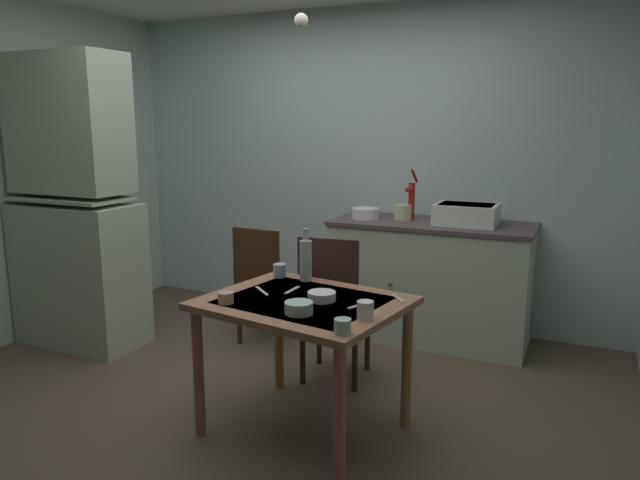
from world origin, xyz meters
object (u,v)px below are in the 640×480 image
object	(u,v)px
hutch_cabinet	(75,213)
dining_table	(304,318)
mug_tall	(343,326)
glass_bottle	(306,259)
chair_by_counter	(265,281)
sink_basin	(466,214)
serving_bowl_wide	(299,308)
mixing_bowl_counter	(366,213)
chair_far_side	(333,306)
hand_pump	(411,198)

from	to	relation	value
hutch_cabinet	dining_table	distance (m)	2.18
mug_tall	glass_bottle	bearing A→B (deg)	126.20
glass_bottle	dining_table	bearing A→B (deg)	-65.86
chair_by_counter	sink_basin	bearing A→B (deg)	24.70
serving_bowl_wide	mug_tall	world-z (taller)	mug_tall
dining_table	mug_tall	world-z (taller)	mug_tall
mixing_bowl_counter	serving_bowl_wide	bearing A→B (deg)	-79.68
mixing_bowl_counter	chair_by_counter	world-z (taller)	mixing_bowl_counter
chair_far_side	serving_bowl_wide	world-z (taller)	chair_far_side
hand_pump	chair_far_side	world-z (taller)	hand_pump
dining_table	chair_far_side	bearing A→B (deg)	99.47
mixing_bowl_counter	chair_far_side	bearing A→B (deg)	-81.41
mug_tall	glass_bottle	world-z (taller)	glass_bottle
hutch_cabinet	glass_bottle	size ratio (longest dim) A/B	6.90
mixing_bowl_counter	mug_tall	bearing A→B (deg)	-72.46
dining_table	mug_tall	bearing A→B (deg)	-45.11
dining_table	mug_tall	distance (m)	0.54
chair_far_side	serving_bowl_wide	xyz separation A→B (m)	(0.18, -0.84, 0.26)
chair_far_side	mug_tall	xyz separation A→B (m)	(0.48, -1.00, 0.26)
dining_table	chair_by_counter	world-z (taller)	chair_by_counter
hutch_cabinet	serving_bowl_wide	world-z (taller)	hutch_cabinet
hand_pump	mixing_bowl_counter	bearing A→B (deg)	-164.02
hand_pump	mixing_bowl_counter	xyz separation A→B (m)	(-0.33, -0.10, -0.13)
chair_far_side	chair_by_counter	world-z (taller)	chair_far_side
sink_basin	glass_bottle	bearing A→B (deg)	-116.97
hutch_cabinet	chair_far_side	bearing A→B (deg)	4.14
mug_tall	hutch_cabinet	bearing A→B (deg)	160.72
hutch_cabinet	mug_tall	distance (m)	2.62
hand_pump	serving_bowl_wide	xyz separation A→B (m)	(-0.00, -1.91, -0.31)
dining_table	chair_by_counter	bearing A→B (deg)	128.58
chair_far_side	serving_bowl_wide	bearing A→B (deg)	-77.72
glass_bottle	mug_tall	bearing A→B (deg)	-53.80
hutch_cabinet	dining_table	world-z (taller)	hutch_cabinet
dining_table	chair_by_counter	xyz separation A→B (m)	(-0.83, 1.04, -0.15)
sink_basin	hand_pump	size ratio (longest dim) A/B	1.13
sink_basin	dining_table	distance (m)	1.76
hutch_cabinet	mixing_bowl_counter	size ratio (longest dim) A/B	9.98
dining_table	chair_far_side	size ratio (longest dim) A/B	1.16
hand_pump	serving_bowl_wide	world-z (taller)	hand_pump
mixing_bowl_counter	hand_pump	bearing A→B (deg)	15.98
hand_pump	mixing_bowl_counter	world-z (taller)	hand_pump
glass_bottle	mixing_bowl_counter	bearing A→B (deg)	94.38
hutch_cabinet	glass_bottle	distance (m)	1.94
sink_basin	hand_pump	world-z (taller)	hand_pump
mug_tall	hand_pump	bearing A→B (deg)	98.02
serving_bowl_wide	chair_by_counter	bearing A→B (deg)	125.94
mixing_bowl_counter	dining_table	world-z (taller)	mixing_bowl_counter
hutch_cabinet	sink_basin	distance (m)	2.85
sink_basin	serving_bowl_wide	world-z (taller)	sink_basin
mug_tall	glass_bottle	size ratio (longest dim) A/B	0.25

